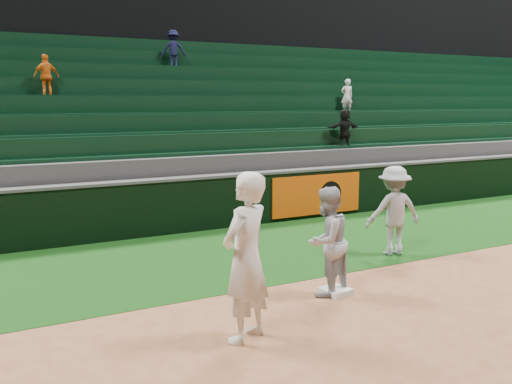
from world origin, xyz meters
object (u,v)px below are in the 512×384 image
first_base (335,291)px  baserunner (327,241)px  first_baseman (246,257)px  base_coach (394,211)px

first_base → baserunner: size_ratio=0.24×
first_baseman → base_coach: (4.31, 2.18, -0.19)m
baserunner → base_coach: size_ratio=0.98×
first_base → first_baseman: size_ratio=0.19×
base_coach → baserunner: bearing=40.6°
first_base → base_coach: size_ratio=0.24×
first_baseman → first_base: bearing=174.4°
first_baseman → baserunner: 2.07m
first_baseman → base_coach: 4.83m
first_base → base_coach: 2.80m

